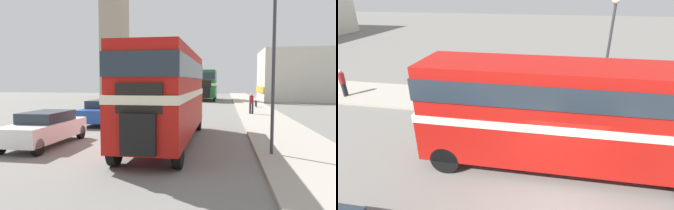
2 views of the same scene
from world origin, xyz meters
TOP-DOWN VIEW (x-y plane):
  - ground_plane at (0.00, 0.00)m, footprint 120.00×120.00m
  - sidewalk_right at (6.75, 0.00)m, footprint 3.50×120.00m
  - double_decker_bus at (1.35, 0.09)m, footprint 2.39×10.33m
  - pedestrian_walking at (5.99, 13.03)m, footprint 0.34×0.34m
  - street_lamp at (5.53, -1.94)m, footprint 0.36×0.36m

SIDE VIEW (x-z plane):
  - ground_plane at x=0.00m, z-range 0.00..0.00m
  - sidewalk_right at x=6.75m, z-range 0.00..0.12m
  - pedestrian_walking at x=5.99m, z-range 0.23..1.92m
  - double_decker_bus at x=1.35m, z-range 0.39..4.42m
  - street_lamp at x=5.53m, z-range 1.03..6.89m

